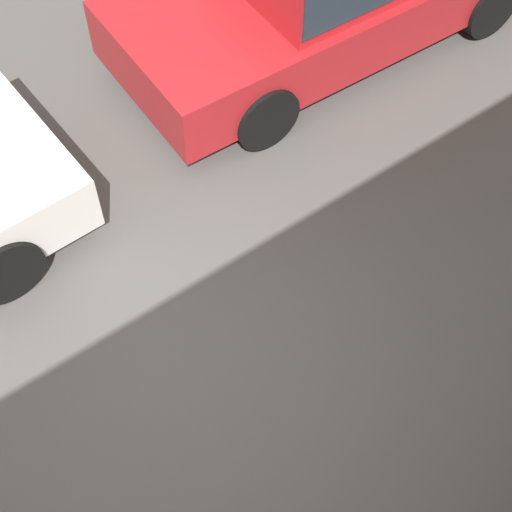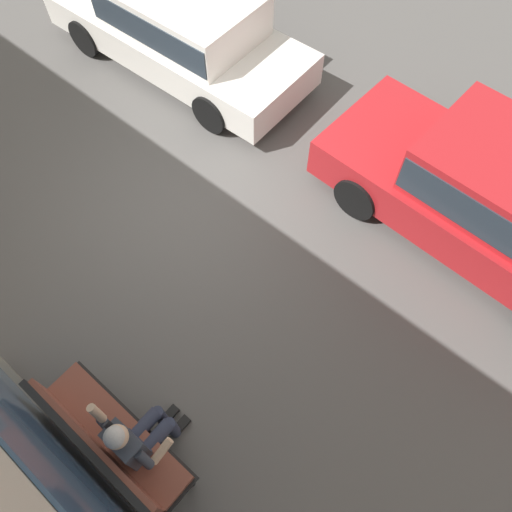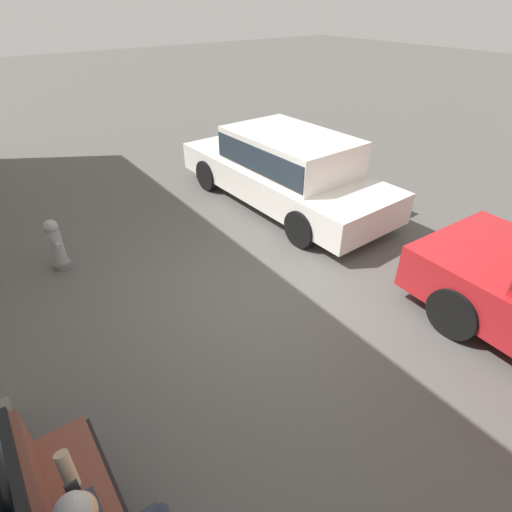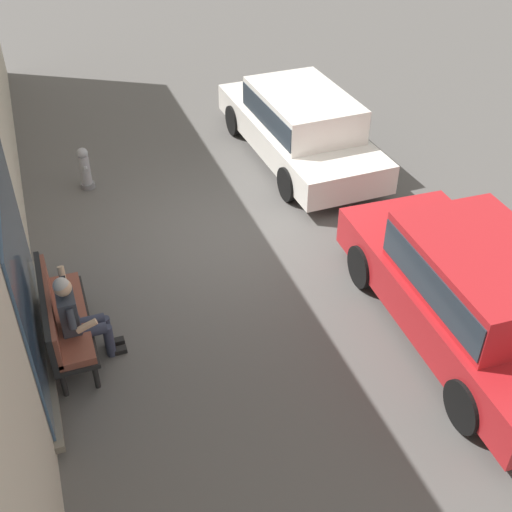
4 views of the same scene
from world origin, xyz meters
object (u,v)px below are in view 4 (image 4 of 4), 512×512
Objects in this scene: bench at (60,316)px; fire_hydrant at (85,169)px; parked_car_mid at (300,123)px; person_on_phone at (78,316)px; parked_car_near at (474,289)px.

fire_hydrant is (4.14, -0.86, -0.17)m from bench.
fire_hydrant is (0.27, 4.13, -0.38)m from parked_car_mid.
bench is at bearing 41.98° from person_on_phone.
parked_car_mid is (4.12, -4.76, 0.08)m from person_on_phone.
parked_car_near is at bearing -143.53° from fire_hydrant.
parked_car_mid is 4.16m from fire_hydrant.
parked_car_mid reaches higher than person_on_phone.
parked_car_mid is 5.75× the size of fire_hydrant.
fire_hydrant is (5.74, 4.25, -0.43)m from parked_car_near.
person_on_phone reaches higher than fire_hydrant.
parked_car_mid is at bearing -93.75° from fire_hydrant.
parked_car_near is at bearing -105.55° from person_on_phone.
bench is at bearing 127.81° from parked_car_mid.
bench is 4.23m from fire_hydrant.
fire_hydrant is at bearing 36.47° from parked_car_near.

